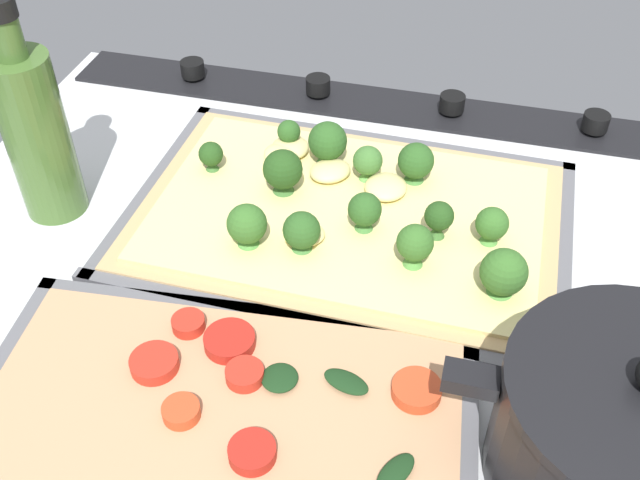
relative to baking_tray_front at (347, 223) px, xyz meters
The scene contains 8 objects.
ground_plane 9.40cm from the baking_tray_front, 86.28° to the left, with size 76.52×67.73×3.00cm, color silver.
stove_control_panel 21.18cm from the baking_tray_front, 88.38° to the right, with size 73.46×7.00×2.60cm.
baking_tray_front is the anchor object (origin of this frame).
broccoli_pizza 1.62cm from the baking_tray_front, 143.29° to the right, with size 38.29×25.93×5.81cm.
baking_tray_back 24.56cm from the baking_tray_front, 80.76° to the left, with size 38.12×26.39×1.30cm.
veggie_pizza_back 24.15cm from the baking_tray_front, 81.43° to the left, with size 35.53×23.79×1.90cm.
cooking_pot 31.17cm from the baking_tray_front, 137.53° to the left, with size 23.90×17.04×12.31cm.
oil_bottle 28.97cm from the baking_tray_front, ahead, with size 5.68×5.68×20.92cm.
Camera 1 is at (-11.09, 41.93, 45.49)cm, focal length 41.71 mm.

